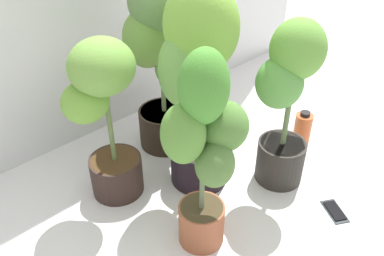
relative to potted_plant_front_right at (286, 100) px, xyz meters
The scene contains 8 objects.
ground_plane 0.52m from the potted_plant_front_right, 155.48° to the left, with size 8.00×8.00×0.00m, color silver.
potted_plant_front_right is the anchor object (origin of this frame).
potted_plant_back_center 0.63m from the potted_plant_front_right, 108.92° to the left, with size 0.43×0.41×0.95m.
potted_plant_center 0.40m from the potted_plant_front_right, 137.48° to the left, with size 0.40×0.38×0.96m.
potted_plant_back_left 0.78m from the potted_plant_front_right, 143.11° to the left, with size 0.36×0.31×0.76m.
potted_plant_front_left 0.52m from the potted_plant_front_right, behind, with size 0.38×0.27×0.85m.
cell_phone 0.55m from the potted_plant_front_right, 87.68° to the right, with size 0.13×0.16×0.01m.
nutrient_bottle 0.49m from the potted_plant_front_right, 13.08° to the left, with size 0.09×0.09×0.20m.
Camera 1 is at (-1.08, -0.91, 1.33)m, focal length 37.41 mm.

